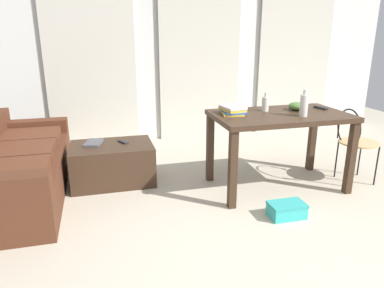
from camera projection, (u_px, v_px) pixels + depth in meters
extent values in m
plane|color=#B2A893|center=(253.00, 188.00, 3.78)|extent=(8.43, 8.43, 0.00)
cube|color=silver|center=(199.00, 55.00, 5.39)|extent=(6.19, 0.10, 2.51)
cube|color=beige|center=(91.00, 67.00, 4.97)|extent=(1.24, 0.03, 2.23)
cube|color=beige|center=(200.00, 65.00, 5.36)|extent=(1.24, 0.03, 2.23)
cube|color=beige|center=(294.00, 63.00, 5.74)|extent=(1.24, 0.03, 2.23)
cube|color=#4C2819|center=(19.00, 176.00, 3.56)|extent=(0.86, 2.05, 0.40)
cube|color=#4C2819|center=(30.00, 127.00, 4.33)|extent=(0.86, 0.20, 0.16)
cube|color=#552D1C|center=(30.00, 137.00, 4.01)|extent=(0.62, 0.52, 0.10)
cube|color=#552D1C|center=(21.00, 152.00, 3.50)|extent=(0.62, 0.52, 0.10)
cube|color=#552D1C|center=(9.00, 172.00, 2.99)|extent=(0.62, 0.52, 0.10)
cube|color=#382619|center=(113.00, 163.00, 3.87)|extent=(0.87, 0.59, 0.43)
cube|color=#382619|center=(280.00, 116.00, 3.59)|extent=(1.36, 0.78, 0.05)
cube|color=#382619|center=(233.00, 170.00, 3.24)|extent=(0.07, 0.07, 0.74)
cube|color=#382619|center=(351.00, 159.00, 3.55)|extent=(0.07, 0.07, 0.74)
cube|color=#382619|center=(210.00, 148.00, 3.87)|extent=(0.07, 0.07, 0.74)
cube|color=#382619|center=(312.00, 140.00, 4.18)|extent=(0.07, 0.07, 0.74)
cylinder|color=tan|center=(359.00, 143.00, 3.83)|extent=(0.41, 0.41, 0.02)
cylinder|color=black|center=(376.00, 166.00, 3.78)|extent=(0.02, 0.02, 0.44)
cylinder|color=black|center=(360.00, 157.00, 4.05)|extent=(0.02, 0.02, 0.44)
cylinder|color=black|center=(352.00, 168.00, 3.73)|extent=(0.02, 0.02, 0.44)
cylinder|color=black|center=(336.00, 159.00, 4.00)|extent=(0.02, 0.02, 0.44)
torus|color=black|center=(349.00, 128.00, 3.75)|extent=(0.05, 0.41, 0.41)
cylinder|color=black|center=(358.00, 140.00, 3.61)|extent=(0.02, 0.02, 0.16)
cylinder|color=black|center=(338.00, 131.00, 3.94)|extent=(0.02, 0.02, 0.16)
cylinder|color=beige|center=(265.00, 104.00, 3.67)|extent=(0.07, 0.07, 0.15)
cylinder|color=beige|center=(266.00, 95.00, 3.64)|extent=(0.03, 0.03, 0.05)
cylinder|color=beige|center=(304.00, 106.00, 3.43)|extent=(0.08, 0.08, 0.21)
cylinder|color=beige|center=(305.00, 92.00, 3.39)|extent=(0.04, 0.04, 0.05)
ellipsoid|color=#477033|center=(297.00, 106.00, 3.72)|extent=(0.18, 0.18, 0.09)
cube|color=gold|center=(232.00, 113.00, 3.56)|extent=(0.26, 0.31, 0.02)
cube|color=#33519E|center=(234.00, 112.00, 3.55)|extent=(0.22, 0.26, 0.02)
cube|color=gold|center=(232.00, 109.00, 3.55)|extent=(0.22, 0.28, 0.03)
cube|color=silver|center=(233.00, 107.00, 3.54)|extent=(0.22, 0.27, 0.02)
cube|color=#232326|center=(321.00, 108.00, 3.80)|extent=(0.08, 0.17, 0.02)
cube|color=#232326|center=(123.00, 142.00, 3.88)|extent=(0.11, 0.15, 0.02)
cube|color=#4C4C51|center=(94.00, 143.00, 3.83)|extent=(0.23, 0.30, 0.02)
cube|color=#33B2AD|center=(287.00, 211.00, 3.16)|extent=(0.31, 0.19, 0.11)
cube|color=teal|center=(287.00, 204.00, 3.14)|extent=(0.32, 0.20, 0.02)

